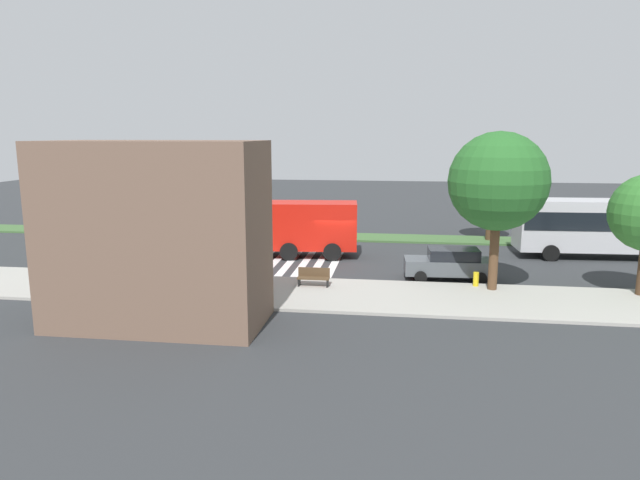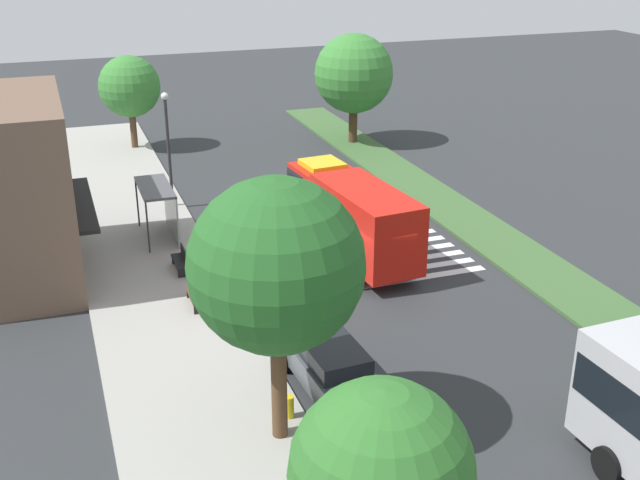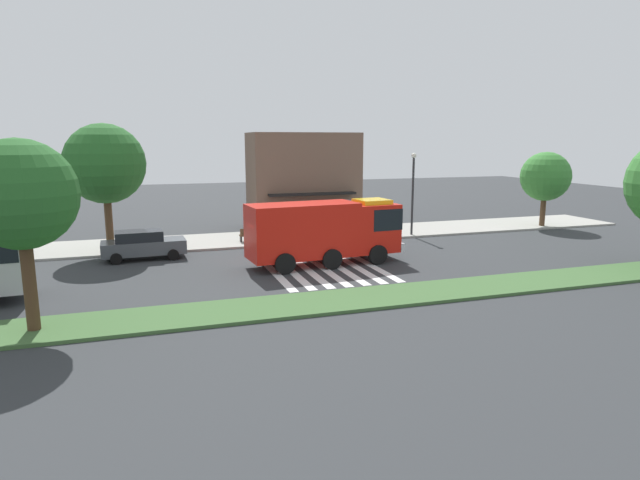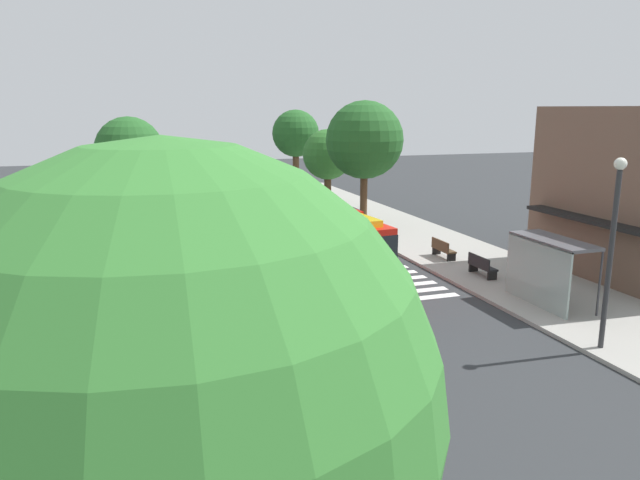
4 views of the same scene
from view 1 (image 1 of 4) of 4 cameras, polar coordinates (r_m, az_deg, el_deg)
name	(u,v)px [view 1 (image 1 of 4)]	position (r m, az deg, el deg)	size (l,w,h in m)	color
ground_plane	(336,258)	(35.38, 1.66, -1.84)	(120.00, 120.00, 0.00)	#2D3033
sidewalk	(317,294)	(27.36, -0.28, -5.43)	(60.00, 5.55, 0.14)	#9E9B93
median_strip	(347,237)	(42.24, 2.73, 0.30)	(60.00, 3.00, 0.14)	#3D6033
crosswalk	(295,257)	(35.76, -2.57, -1.70)	(5.85, 9.99, 0.01)	silver
fire_truck	(285,225)	(35.64, -3.53, 1.47)	(8.86, 3.30, 3.50)	red
parked_car_mid	(450,263)	(30.87, 12.92, -2.31)	(4.72, 2.23, 1.67)	#474C51
transit_bus	(616,224)	(39.57, 27.66, 1.43)	(12.07, 3.24, 3.63)	#B2B2B7
bus_stop_shelter	(172,248)	(30.07, -14.66, -0.75)	(3.50, 1.40, 2.46)	#4C4C51
bench_near_shelter	(248,275)	(29.08, -7.21, -3.48)	(1.60, 0.50, 0.90)	black
bench_west_of_shelter	(314,277)	(28.40, -0.65, -3.74)	(1.60, 0.50, 0.90)	#4C3823
street_lamp	(106,211)	(32.44, -20.71, 2.76)	(0.36, 0.36, 5.79)	#2D2D30
storefront_building	(157,234)	(23.52, -16.07, 0.54)	(8.48, 5.04, 7.38)	brown
sidewalk_tree_center	(498,182)	(28.26, 17.48, 5.61)	(4.71, 4.71, 7.65)	#513823
median_tree_far_west	(492,173)	(41.97, 16.92, 6.47)	(3.80, 3.80, 6.73)	#47301E
median_tree_west	(91,174)	(47.85, -22.00, 6.18)	(5.01, 5.01, 6.95)	#47301E
fire_hydrant	(476,279)	(29.44, 15.41, -3.82)	(0.28, 0.28, 0.70)	gold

